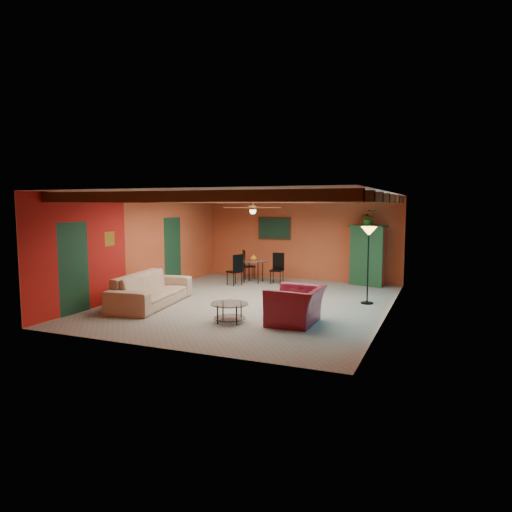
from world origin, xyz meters
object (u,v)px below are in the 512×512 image
at_px(dining_table, 253,267).
at_px(armoire, 367,256).
at_px(vase, 253,249).
at_px(sofa, 152,289).
at_px(armchair, 296,305).
at_px(floor_lamp, 368,265).
at_px(potted_plant, 368,218).
at_px(coffee_table, 230,312).

bearing_deg(dining_table, armoire, 15.43).
bearing_deg(vase, armoire, 15.43).
height_order(sofa, armoire, armoire).
bearing_deg(armchair, dining_table, -146.84).
distance_m(floor_lamp, vase, 4.21).
bearing_deg(dining_table, potted_plant, 15.43).
distance_m(armchair, armoire, 5.30).
distance_m(sofa, dining_table, 4.10).
xyz_separation_m(coffee_table, potted_plant, (1.90, 5.66, 1.82)).
relative_size(sofa, vase, 13.22).
relative_size(armoire, potted_plant, 3.36).
bearing_deg(potted_plant, floor_lamp, -80.62).
bearing_deg(dining_table, coffee_table, -72.92).
height_order(dining_table, floor_lamp, floor_lamp).
height_order(dining_table, vase, vase).
relative_size(armoire, vase, 8.81).
height_order(coffee_table, armoire, armoire).
bearing_deg(vase, floor_lamp, -25.30).
xyz_separation_m(armoire, floor_lamp, (0.45, -2.72, 0.08)).
height_order(armchair, coffee_table, armchair).
relative_size(coffee_table, dining_table, 0.43).
xyz_separation_m(dining_table, armoire, (3.35, 0.93, 0.40)).
xyz_separation_m(dining_table, potted_plant, (3.35, 0.93, 1.54)).
relative_size(armchair, armoire, 0.66).
distance_m(armchair, vase, 5.17).
height_order(sofa, coffee_table, sofa).
bearing_deg(vase, dining_table, 0.00).
bearing_deg(potted_plant, dining_table, -164.57).
bearing_deg(armchair, vase, -146.84).
xyz_separation_m(potted_plant, vase, (-3.35, -0.93, -0.96)).
bearing_deg(floor_lamp, vase, 154.70).
xyz_separation_m(coffee_table, dining_table, (-1.45, 4.74, 0.28)).
bearing_deg(sofa, floor_lamp, -73.94).
bearing_deg(armoire, floor_lamp, -64.52).
height_order(floor_lamp, vase, floor_lamp).
xyz_separation_m(sofa, floor_lamp, (4.82, 2.17, 0.57)).
xyz_separation_m(coffee_table, vase, (-1.45, 4.74, 0.86)).
height_order(potted_plant, vase, potted_plant).
height_order(armchair, potted_plant, potted_plant).
bearing_deg(armoire, vase, -148.47).
bearing_deg(vase, armchair, -57.41).
distance_m(armchair, dining_table, 5.13).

